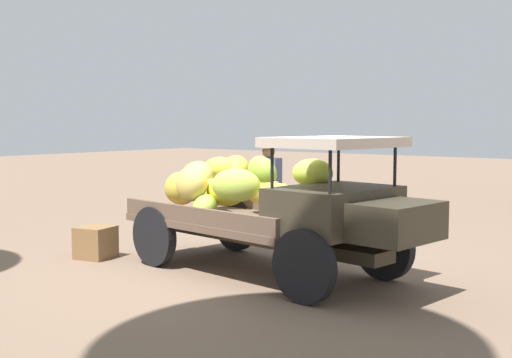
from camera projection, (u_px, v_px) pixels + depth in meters
name	position (u px, v px, depth m)	size (l,w,h in m)	color
ground_plane	(250.00, 267.00, 9.35)	(60.00, 60.00, 0.00)	#785F4C
truck	(274.00, 204.00, 8.84)	(4.59, 2.34, 1.87)	#373124
farmer	(268.00, 185.00, 11.21)	(0.52, 0.48, 1.73)	#474442
wooden_crate	(96.00, 242.00, 9.95)	(0.49, 0.50, 0.48)	brown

